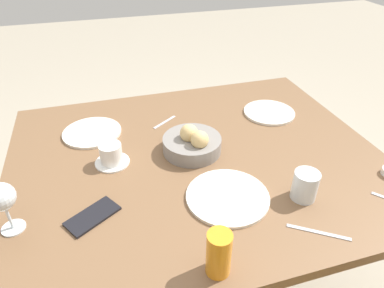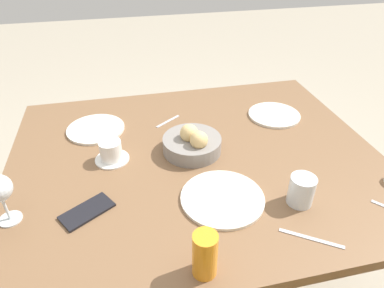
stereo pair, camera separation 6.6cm
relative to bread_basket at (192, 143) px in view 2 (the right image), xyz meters
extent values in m
plane|color=#A89E89|center=(-0.01, 0.03, -0.77)|extent=(10.00, 10.00, 0.00)
cube|color=brown|center=(-0.01, 0.03, -0.05)|extent=(1.31, 1.07, 0.03)
cube|color=brown|center=(-0.61, -0.45, -0.42)|extent=(0.06, 0.06, 0.70)
cube|color=brown|center=(0.60, -0.45, -0.42)|extent=(0.06, 0.06, 0.70)
cylinder|color=gray|center=(0.00, 0.00, -0.01)|extent=(0.21, 0.21, 0.05)
sphere|color=#DBB775|center=(-0.01, 0.04, 0.04)|extent=(0.06, 0.06, 0.06)
sphere|color=#DBB775|center=(0.01, -0.01, 0.04)|extent=(0.07, 0.07, 0.07)
cylinder|color=silver|center=(-0.40, -0.18, -0.03)|extent=(0.22, 0.22, 0.01)
cylinder|color=silver|center=(0.34, -0.23, -0.03)|extent=(0.23, 0.23, 0.01)
cylinder|color=silver|center=(-0.03, 0.26, -0.03)|extent=(0.25, 0.25, 0.01)
cylinder|color=orange|center=(0.08, 0.50, 0.03)|extent=(0.06, 0.06, 0.13)
cylinder|color=silver|center=(-0.25, 0.33, 0.01)|extent=(0.08, 0.08, 0.09)
cylinder|color=silver|center=(0.58, 0.21, -0.03)|extent=(0.06, 0.06, 0.00)
cylinder|color=silver|center=(0.58, 0.21, 0.01)|extent=(0.01, 0.01, 0.07)
cylinder|color=white|center=(0.29, -0.01, -0.03)|extent=(0.12, 0.12, 0.01)
cylinder|color=white|center=(0.29, -0.01, 0.00)|extent=(0.08, 0.08, 0.07)
cube|color=#B7B7BC|center=(-0.22, 0.46, -0.03)|extent=(0.15, 0.10, 0.00)
cube|color=#B7B7BC|center=(0.05, -0.23, -0.03)|extent=(0.11, 0.08, 0.00)
cube|color=black|center=(0.36, 0.23, -0.03)|extent=(0.17, 0.14, 0.01)
camera|label=1|loc=(0.29, 0.97, 0.69)|focal=32.00mm
camera|label=2|loc=(0.22, 0.99, 0.69)|focal=32.00mm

